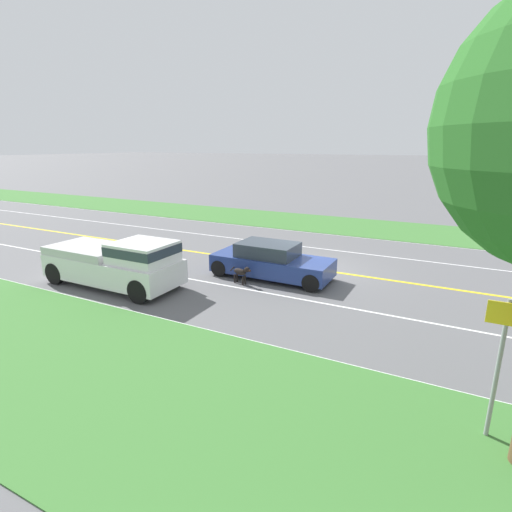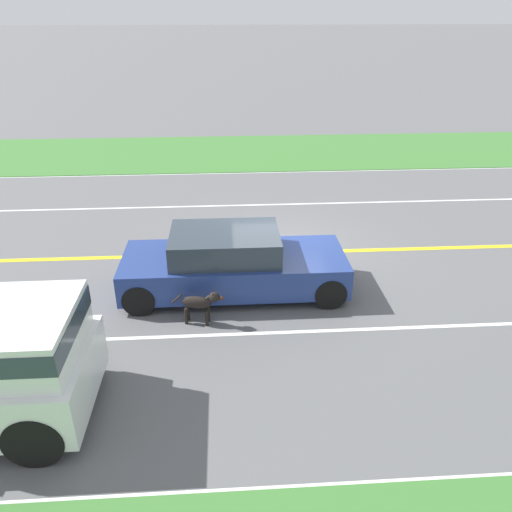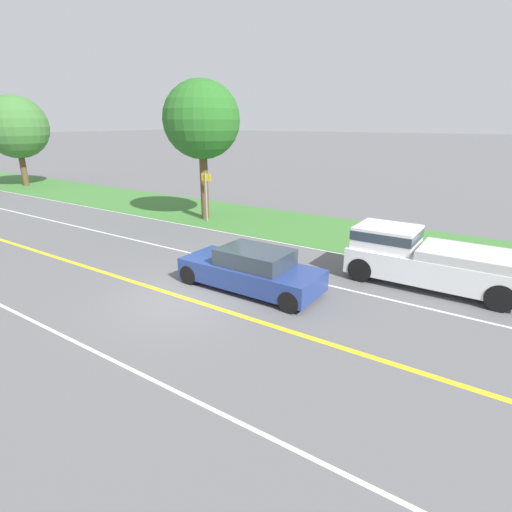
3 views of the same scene
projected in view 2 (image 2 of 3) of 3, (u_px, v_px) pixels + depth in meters
The scene contains 9 objects.
ground_plane at pixel (282, 253), 12.79m from camera, with size 400.00×400.00×0.00m, color #5B5B5E.
centre_divider_line at pixel (282, 253), 12.79m from camera, with size 0.18×160.00×0.01m, color yellow.
lane_edge_line_right at pixel (342, 486), 6.54m from camera, with size 0.14×160.00×0.01m, color white.
lane_edge_line_left at pixel (262, 172), 19.04m from camera, with size 0.14×160.00×0.01m, color white.
lane_dash_same_dir at pixel (302, 332), 9.66m from camera, with size 0.10×160.00×0.01m, color white.
lane_dash_oncoming at pixel (270, 205), 15.92m from camera, with size 0.10×160.00×0.01m, color white.
grass_verge_left at pixel (256, 152), 21.72m from camera, with size 6.00×160.00×0.03m, color #3D7533.
ego_car at pixel (232, 264), 10.81m from camera, with size 1.89×4.79×1.41m.
dog at pixel (201, 303), 9.72m from camera, with size 0.37×1.05×0.76m.
Camera 2 is at (11.42, -1.42, 5.62)m, focal length 35.00 mm.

